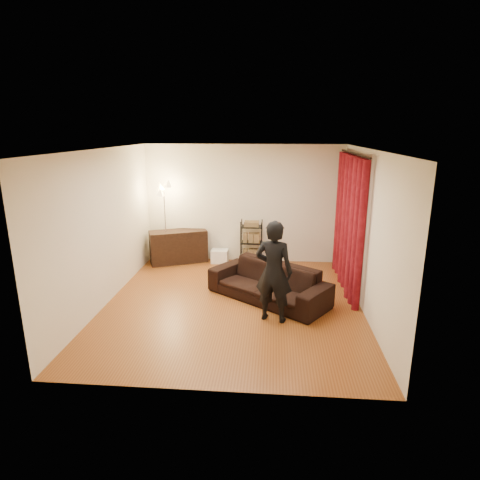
# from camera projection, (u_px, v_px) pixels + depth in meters

# --- Properties ---
(floor) EXTENTS (5.00, 5.00, 0.00)m
(floor) POSITION_uv_depth(u_px,v_px,m) (233.00, 303.00, 7.17)
(floor) COLOR brown
(floor) RESTS_ON ground
(ceiling) EXTENTS (5.00, 5.00, 0.00)m
(ceiling) POSITION_uv_depth(u_px,v_px,m) (232.00, 149.00, 6.46)
(ceiling) COLOR white
(ceiling) RESTS_ON ground
(wall_back) EXTENTS (5.00, 0.00, 5.00)m
(wall_back) POSITION_uv_depth(u_px,v_px,m) (244.00, 204.00, 9.22)
(wall_back) COLOR beige
(wall_back) RESTS_ON ground
(wall_front) EXTENTS (5.00, 0.00, 5.00)m
(wall_front) POSITION_uv_depth(u_px,v_px,m) (210.00, 285.00, 4.41)
(wall_front) COLOR beige
(wall_front) RESTS_ON ground
(wall_left) EXTENTS (0.00, 5.00, 5.00)m
(wall_left) POSITION_uv_depth(u_px,v_px,m) (105.00, 228.00, 7.00)
(wall_left) COLOR beige
(wall_left) RESTS_ON ground
(wall_right) EXTENTS (0.00, 5.00, 5.00)m
(wall_right) POSITION_uv_depth(u_px,v_px,m) (368.00, 233.00, 6.63)
(wall_right) COLOR beige
(wall_right) RESTS_ON ground
(curtain_rod) EXTENTS (0.04, 2.65, 0.04)m
(curtain_rod) POSITION_uv_depth(u_px,v_px,m) (354.00, 153.00, 7.40)
(curtain_rod) COLOR black
(curtain_rod) RESTS_ON wall_right
(curtain) EXTENTS (0.22, 2.65, 2.55)m
(curtain) POSITION_uv_depth(u_px,v_px,m) (348.00, 222.00, 7.74)
(curtain) COLOR maroon
(curtain) RESTS_ON ground
(sofa) EXTENTS (2.33, 2.01, 0.65)m
(sofa) POSITION_uv_depth(u_px,v_px,m) (268.00, 283.00, 7.27)
(sofa) COLOR black
(sofa) RESTS_ON ground
(person) EXTENTS (0.69, 0.55, 1.67)m
(person) POSITION_uv_depth(u_px,v_px,m) (274.00, 272.00, 6.35)
(person) COLOR black
(person) RESTS_ON ground
(media_cabinet) EXTENTS (1.38, 0.94, 0.76)m
(media_cabinet) POSITION_uv_depth(u_px,v_px,m) (179.00, 246.00, 9.33)
(media_cabinet) COLOR black
(media_cabinet) RESTS_ON ground
(storage_boxes) EXTENTS (0.39, 0.31, 0.32)m
(storage_boxes) POSITION_uv_depth(u_px,v_px,m) (220.00, 256.00, 9.35)
(storage_boxes) COLOR white
(storage_boxes) RESTS_ON ground
(wire_shelf) EXTENTS (0.55, 0.48, 1.03)m
(wire_shelf) POSITION_uv_depth(u_px,v_px,m) (251.00, 242.00, 9.16)
(wire_shelf) COLOR black
(wire_shelf) RESTS_ON ground
(floor_lamp) EXTENTS (0.44, 0.44, 1.88)m
(floor_lamp) POSITION_uv_depth(u_px,v_px,m) (165.00, 224.00, 9.05)
(floor_lamp) COLOR silver
(floor_lamp) RESTS_ON ground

